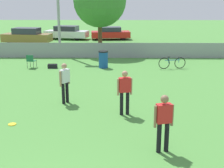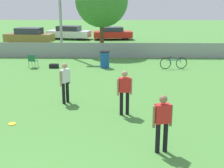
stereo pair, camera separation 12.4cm
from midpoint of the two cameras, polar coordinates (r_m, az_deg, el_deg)
The scene contains 13 objects.
fence_backline at distance 22.80m, azimuth -3.23°, elevation 6.18°, with size 22.51×0.07×1.21m.
tree_near_pole at distance 24.56m, azimuth -1.78°, elevation 14.97°, with size 4.04×4.04×6.05m.
player_thrower_red at distance 11.36m, azimuth 2.62°, elevation -1.00°, with size 0.56×0.31×1.67m.
player_defender_red at distance 8.69m, azimuth 9.61°, elevation -6.43°, with size 0.56×0.32×1.67m.
player_receiver_white at distance 12.80m, azimuth -8.31°, elevation 0.73°, with size 0.41×0.50×1.67m.
frisbee_disc at distance 11.31m, azimuth -17.51°, elevation -6.95°, with size 0.28×0.28×0.03m.
folding_chair_sideline at distance 19.98m, azimuth -14.15°, elevation 4.28°, with size 0.55×0.55×0.84m.
bicycle_sideline at distance 19.50m, azimuth 11.37°, elevation 3.78°, with size 1.70×0.44×0.75m.
trash_bin at distance 19.41m, azimuth -1.16°, elevation 4.54°, with size 0.59×0.59×1.06m.
gear_bag_sideline at distance 19.73m, azimuth -10.39°, elevation 3.26°, with size 0.56×0.31×0.28m.
parked_car_tan at distance 31.32m, azimuth -14.78°, elevation 8.49°, with size 4.77×2.25×1.49m.
parked_car_white at distance 33.83m, azimuth -7.78°, elevation 9.30°, with size 4.75×2.54×1.41m.
parked_car_red at distance 33.27m, azimuth 0.25°, elevation 9.28°, with size 4.18×2.17×1.32m.
Camera 2 is at (1.90, -4.43, 4.16)m, focal length 50.00 mm.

